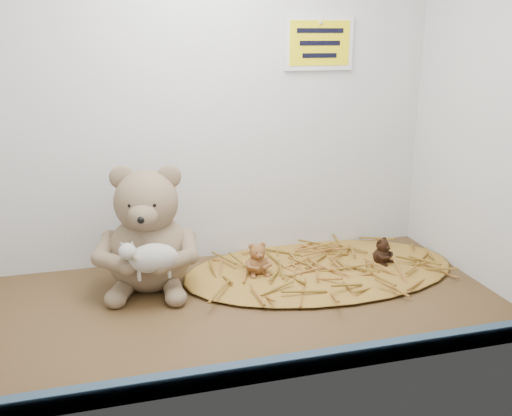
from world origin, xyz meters
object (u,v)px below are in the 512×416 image
object	(u,v)px
mini_teddy_brown	(382,249)
main_teddy	(148,228)
toy_lamb	(153,258)
mini_teddy_tan	(257,257)

from	to	relation	value
mini_teddy_brown	main_teddy	bearing A→B (deg)	143.96
main_teddy	mini_teddy_brown	distance (cm)	58.98
main_teddy	toy_lamb	world-z (taller)	main_teddy
mini_teddy_tan	mini_teddy_brown	world-z (taller)	mini_teddy_tan
main_teddy	mini_teddy_tan	xyz separation A→B (cm)	(25.58, -1.43, -9.34)
main_teddy	toy_lamb	xyz separation A→B (cm)	(0.00, -10.50, -3.34)
toy_lamb	mini_teddy_tan	world-z (taller)	toy_lamb
main_teddy	toy_lamb	bearing A→B (deg)	-78.09
main_teddy	toy_lamb	size ratio (longest dim) A/B	2.12
main_teddy	mini_teddy_tan	distance (cm)	27.27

